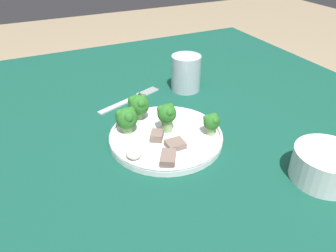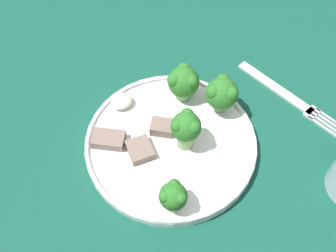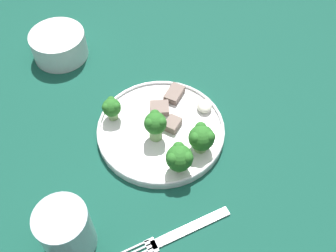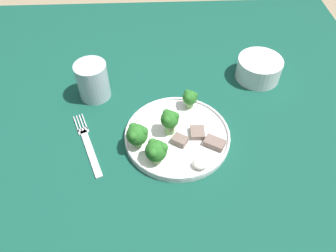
{
  "view_description": "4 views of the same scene",
  "coord_description": "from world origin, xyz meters",
  "px_view_note": "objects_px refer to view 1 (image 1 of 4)",
  "views": [
    {
      "loc": [
        0.56,
        -0.31,
        1.1
      ],
      "look_at": [
        0.07,
        -0.07,
        0.75
      ],
      "focal_mm": 35.0,
      "sensor_mm": 36.0,
      "label": 1
    },
    {
      "loc": [
        0.16,
        0.2,
        1.18
      ],
      "look_at": [
        0.05,
        -0.07,
        0.76
      ],
      "focal_mm": 42.0,
      "sensor_mm": 36.0,
      "label": 2
    },
    {
      "loc": [
        -0.38,
        -0.05,
        1.3
      ],
      "look_at": [
        0.04,
        -0.08,
        0.73
      ],
      "focal_mm": 42.0,
      "sensor_mm": 36.0,
      "label": 3
    },
    {
      "loc": [
        0.01,
        -0.54,
        1.28
      ],
      "look_at": [
        0.03,
        -0.05,
        0.73
      ],
      "focal_mm": 35.0,
      "sensor_mm": 36.0,
      "label": 4
    }
  ],
  "objects_px": {
    "dinner_plate": "(166,137)",
    "drinking_glass": "(186,75)",
    "cream_bowl": "(325,166)",
    "fork": "(129,100)"
  },
  "relations": [
    {
      "from": "fork",
      "to": "drinking_glass",
      "type": "bearing_deg",
      "value": 89.5
    },
    {
      "from": "dinner_plate",
      "to": "fork",
      "type": "xyz_separation_m",
      "value": [
        -0.2,
        -0.01,
        -0.01
      ]
    },
    {
      "from": "dinner_plate",
      "to": "cream_bowl",
      "type": "bearing_deg",
      "value": 41.61
    },
    {
      "from": "fork",
      "to": "drinking_glass",
      "type": "distance_m",
      "value": 0.17
    },
    {
      "from": "drinking_glass",
      "to": "fork",
      "type": "bearing_deg",
      "value": -90.5
    },
    {
      "from": "dinner_plate",
      "to": "drinking_glass",
      "type": "xyz_separation_m",
      "value": [
        -0.2,
        0.15,
        0.03
      ]
    },
    {
      "from": "dinner_plate",
      "to": "cream_bowl",
      "type": "relative_size",
      "value": 2.04
    },
    {
      "from": "dinner_plate",
      "to": "cream_bowl",
      "type": "distance_m",
      "value": 0.31
    },
    {
      "from": "cream_bowl",
      "to": "drinking_glass",
      "type": "xyz_separation_m",
      "value": [
        -0.43,
        -0.05,
        0.02
      ]
    },
    {
      "from": "cream_bowl",
      "to": "drinking_glass",
      "type": "distance_m",
      "value": 0.43
    }
  ]
}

